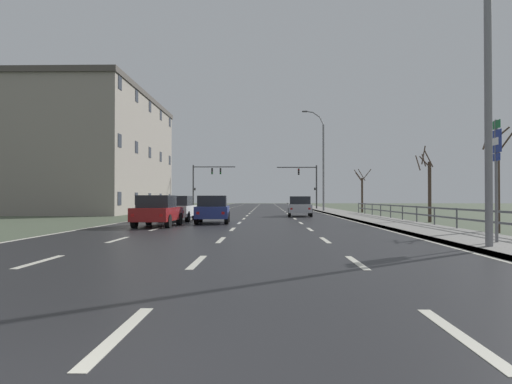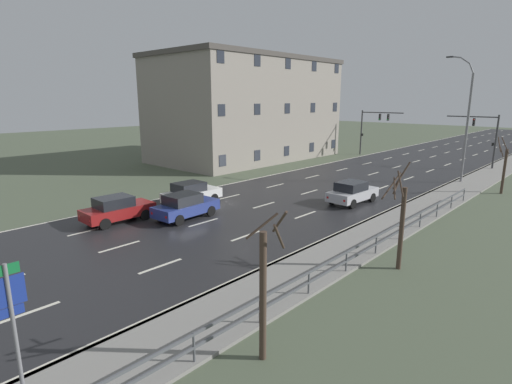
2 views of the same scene
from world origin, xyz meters
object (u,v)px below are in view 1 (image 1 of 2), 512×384
car_near_left (178,208)px  car_distant (300,206)px  traffic_signal_left (204,178)px  car_mid_centre (213,209)px  car_far_left (158,211)px  street_lamp_foreground (482,44)px  brick_building (91,154)px  street_lamp_midground (322,162)px  highway_sign (496,165)px  traffic_signal_right (309,180)px

car_near_left → car_distant: bearing=44.3°
traffic_signal_left → car_mid_centre: traffic_signal_left is taller
traffic_signal_left → car_far_left: traffic_signal_left is taller
traffic_signal_left → car_distant: bearing=-65.6°
street_lamp_foreground → car_near_left: (-11.38, 15.84, -4.85)m
street_lamp_foreground → traffic_signal_left: 49.16m
brick_building → street_lamp_midground: bearing=4.1°
highway_sign → car_distant: size_ratio=0.90×
car_mid_centre → car_near_left: (-2.44, 2.39, 0.00)m
traffic_signal_right → car_far_left: 37.36m
street_lamp_midground → traffic_signal_left: size_ratio=1.87×
traffic_signal_right → traffic_signal_left: size_ratio=0.97×
car_mid_centre → car_far_left: size_ratio=1.01×
traffic_signal_left → car_mid_centre: 34.18m
street_lamp_midground → highway_sign: (0.93, -35.20, -2.85)m
street_lamp_foreground → car_mid_centre: street_lamp_foreground is taller
traffic_signal_right → traffic_signal_left: (-13.43, 1.20, 0.28)m
street_lamp_foreground → traffic_signal_right: size_ratio=2.07×
highway_sign → car_far_left: (-12.28, 9.06, -1.61)m
traffic_signal_right → car_mid_centre: 33.67m
street_lamp_midground → traffic_signal_right: (-0.52, 9.50, -1.56)m
traffic_signal_right → car_distant: (-2.77, -22.30, -2.90)m
traffic_signal_left → traffic_signal_right: bearing=-5.1°
street_lamp_foreground → traffic_signal_left: bearing=106.5°
car_mid_centre → traffic_signal_right: bearing=72.5°
car_mid_centre → car_far_left: (-2.39, -3.18, 0.00)m
highway_sign → traffic_signal_left: (-14.88, 45.90, 1.57)m
car_far_left → car_mid_centre: bearing=54.0°
traffic_signal_left → street_lamp_midground: bearing=-37.5°
traffic_signal_right → highway_sign: bearing=-88.1°
car_far_left → traffic_signal_left: bearing=95.0°
traffic_signal_left → brick_building: brick_building is taller
street_lamp_midground → traffic_signal_right: size_ratio=1.92×
street_lamp_foreground → car_distant: 24.32m
street_lamp_foreground → car_near_left: 20.10m
car_far_left → car_near_left: bearing=91.4°
highway_sign → car_near_left: 19.19m
car_distant → car_mid_centre: bearing=-116.3°
car_near_left → car_distant: same height
highway_sign → car_far_left: size_ratio=0.91×
car_mid_centre → car_far_left: 3.98m
street_lamp_midground → traffic_signal_right: bearing=93.1°
street_lamp_midground → traffic_signal_right: 9.64m
car_distant → traffic_signal_left: bearing=117.2°
traffic_signal_left → brick_building: 16.15m
car_distant → car_far_left: size_ratio=1.01×
highway_sign → brick_building: size_ratio=0.17×
highway_sign → car_mid_centre: 15.81m
highway_sign → car_mid_centre: bearing=128.9°
street_lamp_foreground → car_far_left: (-11.34, 10.27, -4.85)m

